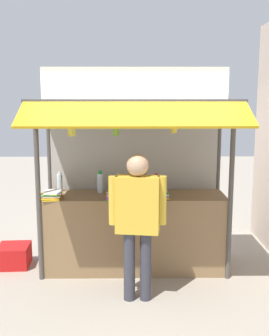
% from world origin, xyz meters
% --- Properties ---
extents(ground_plane, '(20.00, 20.00, 0.00)m').
position_xyz_m(ground_plane, '(0.00, 0.00, 0.00)').
color(ground_plane, '#9E9384').
extents(stall_counter, '(2.31, 0.61, 0.99)m').
position_xyz_m(stall_counter, '(0.00, 0.00, 0.49)').
color(stall_counter, olive).
rests_on(stall_counter, ground).
extents(stall_structure, '(2.51, 1.49, 2.55)m').
position_xyz_m(stall_structure, '(0.00, 0.10, 1.54)').
color(stall_structure, '#4C4742').
rests_on(stall_structure, ground).
extents(water_bottle_right, '(0.08, 0.08, 0.28)m').
position_xyz_m(water_bottle_right, '(-0.45, 0.16, 1.12)').
color(water_bottle_right, silver).
rests_on(water_bottle_right, stall_counter).
extents(water_bottle_mid_left, '(0.07, 0.07, 0.25)m').
position_xyz_m(water_bottle_mid_left, '(0.29, 0.15, 1.11)').
color(water_bottle_mid_left, silver).
rests_on(water_bottle_mid_left, stall_counter).
extents(water_bottle_front_right, '(0.07, 0.07, 0.26)m').
position_xyz_m(water_bottle_front_right, '(-0.99, 0.24, 1.11)').
color(water_bottle_front_right, silver).
rests_on(water_bottle_front_right, stall_counter).
extents(magazine_stack_back_right, '(0.23, 0.27, 0.06)m').
position_xyz_m(magazine_stack_back_right, '(-0.25, -0.18, 1.02)').
color(magazine_stack_back_right, green).
rests_on(magazine_stack_back_right, stall_counter).
extents(magazine_stack_mid_right, '(0.25, 0.31, 0.09)m').
position_xyz_m(magazine_stack_mid_right, '(-1.02, -0.18, 1.04)').
color(magazine_stack_mid_right, yellow).
rests_on(magazine_stack_mid_right, stall_counter).
extents(magazine_stack_rear_center, '(0.23, 0.32, 0.06)m').
position_xyz_m(magazine_stack_rear_center, '(0.31, -0.10, 1.02)').
color(magazine_stack_rear_center, yellow).
rests_on(magazine_stack_rear_center, stall_counter).
extents(banana_bunch_inner_left, '(0.09, 0.09, 0.29)m').
position_xyz_m(banana_bunch_inner_left, '(-0.21, -0.40, 1.85)').
color(banana_bunch_inner_left, '#332D23').
extents(banana_bunch_rightmost, '(0.11, 0.12, 0.29)m').
position_xyz_m(banana_bunch_rightmost, '(-0.72, -0.41, 1.86)').
color(banana_bunch_rightmost, '#332D23').
extents(banana_bunch_leftmost, '(0.09, 0.08, 0.26)m').
position_xyz_m(banana_bunch_leftmost, '(0.45, -0.40, 1.88)').
color(banana_bunch_leftmost, '#332D23').
extents(vendor_person, '(0.62, 0.26, 1.63)m').
position_xyz_m(vendor_person, '(0.02, -0.84, 0.98)').
color(vendor_person, '#383842').
rests_on(vendor_person, ground).
extents(plastic_crate, '(0.43, 0.43, 0.28)m').
position_xyz_m(plastic_crate, '(-1.60, 0.10, 0.14)').
color(plastic_crate, red).
rests_on(plastic_crate, ground).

